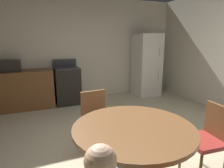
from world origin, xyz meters
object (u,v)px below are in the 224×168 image
object	(u,v)px
microwave	(10,66)
chair_north	(96,117)
refrigerator	(146,65)
oven_range	(67,85)
dining_table	(133,140)
chair_east	(209,136)

from	to	relation	value
microwave	chair_north	size ratio (longest dim) A/B	0.51
refrigerator	microwave	size ratio (longest dim) A/B	4.00
oven_range	chair_north	bearing A→B (deg)	-89.09
oven_range	dining_table	xyz separation A→B (m)	(0.13, -3.29, 0.14)
dining_table	chair_north	xyz separation A→B (m)	(-0.09, 0.95, -0.10)
microwave	dining_table	bearing A→B (deg)	-67.32
refrigerator	microwave	distance (m)	3.53
refrigerator	chair_north	world-z (taller)	refrigerator
oven_range	refrigerator	xyz separation A→B (m)	(2.28, -0.05, 0.41)
refrigerator	dining_table	bearing A→B (deg)	-123.55
refrigerator	chair_north	bearing A→B (deg)	-134.43
refrigerator	chair_east	xyz separation A→B (m)	(-1.19, -3.32, -0.38)
dining_table	microwave	bearing A→B (deg)	112.68
chair_north	microwave	bearing A→B (deg)	-156.84
oven_range	chair_north	distance (m)	2.34
refrigerator	chair_east	size ratio (longest dim) A/B	2.02
dining_table	chair_north	world-z (taller)	chair_north
chair_east	chair_north	size ratio (longest dim) A/B	1.00
microwave	chair_east	distance (m)	4.13
oven_range	microwave	world-z (taller)	microwave
refrigerator	chair_east	world-z (taller)	refrigerator
chair_north	refrigerator	bearing A→B (deg)	129.98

